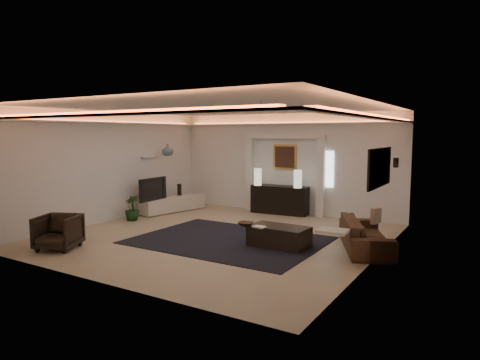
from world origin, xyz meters
The scene contains 33 objects.
floor centered at (0.00, 0.00, 0.00)m, with size 7.00×7.00×0.00m, color tan.
ceiling centered at (0.00, 0.00, 2.90)m, with size 7.00×7.00×0.00m, color white.
wall_back centered at (0.00, 3.50, 1.45)m, with size 7.00×7.00×0.00m, color white.
wall_front centered at (0.00, -3.50, 1.45)m, with size 7.00×7.00×0.00m, color white.
wall_left centered at (-3.50, 0.00, 1.45)m, with size 7.00×7.00×0.00m, color white.
wall_right centered at (3.50, 0.00, 1.45)m, with size 7.00×7.00×0.00m, color white.
cove_soffit centered at (0.00, 0.00, 2.62)m, with size 7.00×7.00×0.04m, color silver.
daylight_slit centered at (1.35, 3.48, 1.35)m, with size 0.25×0.03×1.00m, color white.
area_rug centered at (0.40, -0.20, 0.01)m, with size 4.00×3.00×0.01m, color black.
pilaster_left centered at (-1.15, 3.40, 1.10)m, with size 0.22×0.20×2.20m, color silver.
pilaster_right centered at (1.15, 3.40, 1.10)m, with size 0.22×0.20×2.20m, color silver.
alcove_header centered at (0.00, 3.40, 2.25)m, with size 2.52×0.20×0.12m, color silver.
painting_frame centered at (0.00, 3.47, 1.65)m, with size 0.74×0.04×0.74m, color tan.
painting_canvas centered at (0.00, 3.44, 1.65)m, with size 0.62×0.02×0.62m, color #4C2D1E.
art_panel_frame centered at (3.47, 0.30, 1.70)m, with size 0.04×1.64×0.74m, color black.
art_panel_gold centered at (3.44, 0.30, 1.70)m, with size 0.02×1.50×0.62m, color tan.
wall_sconce centered at (3.38, 2.20, 1.68)m, with size 0.12×0.12×0.22m, color black.
wall_niche centered at (-3.44, 1.40, 1.65)m, with size 0.10×0.55×0.04m, color silver.
console centered at (-0.04, 3.25, 0.40)m, with size 1.68×0.52×0.84m, color black.
lamp_left centered at (-0.64, 2.99, 1.09)m, with size 0.22×0.22×0.50m, color beige.
lamp_right centered at (0.60, 3.06, 1.09)m, with size 0.23×0.23×0.50m, color silver.
media_ledge centered at (-2.93, 1.86, 0.23)m, with size 0.53×2.13×0.40m, color beige.
tv centered at (-3.15, 1.11, 0.78)m, with size 0.15×1.14×0.66m, color black.
figurine centered at (-3.05, 2.32, 0.64)m, with size 0.13×0.13×0.36m, color black.
ginger_jar centered at (-3.10, 1.86, 1.85)m, with size 0.34×0.34×0.36m, color #465567.
plant centered at (-2.99, 0.24, 0.34)m, with size 0.38×0.38×0.67m, color #173513.
sofa centered at (3.15, 0.65, 0.31)m, with size 0.82×2.10×0.61m, color #493126.
throw_blanket centered at (2.84, -0.44, 0.55)m, with size 0.53×0.44×0.06m, color beige.
throw_pillow centered at (3.15, 1.48, 0.55)m, with size 0.10×0.34×0.34m, color tan.
coffee_table centered at (1.57, -0.09, 0.21)m, with size 1.22×0.66×0.45m, color black.
bowl centered at (0.96, -0.43, 0.45)m, with size 0.32×0.32×0.08m, color #3B2214.
magazine centered at (1.29, -0.43, 0.42)m, with size 0.24×0.18×0.03m, color white.
armchair centered at (-2.16, -2.60, 0.35)m, with size 0.76×0.78×0.71m, color black.
Camera 1 is at (5.38, -7.91, 2.34)m, focal length 31.93 mm.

